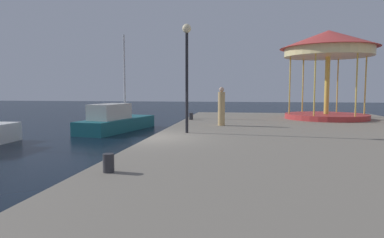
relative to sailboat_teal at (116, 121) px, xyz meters
name	(u,v)px	position (x,y,z in m)	size (l,w,h in m)	color
ground_plane	(150,158)	(4.34, -7.80, -0.64)	(120.00, 120.00, 0.00)	black
quay_dock	(326,152)	(10.64, -7.80, -0.24)	(12.62, 28.42, 0.80)	gray
sailboat_teal	(116,121)	(0.00, 0.00, 0.00)	(3.17, 6.63, 6.05)	#19606B
carousel	(328,53)	(12.76, 1.46, 4.10)	(5.63, 5.63, 5.27)	#B23333
lamp_post_mid_promenade	(187,59)	(5.52, -6.38, 3.15)	(0.36, 0.36, 4.37)	black
bollard_south	(109,163)	(4.94, -13.21, 0.36)	(0.24, 0.24, 0.40)	#2D2D33
bollard_center	(191,116)	(4.77, -0.36, 0.36)	(0.24, 0.24, 0.40)	#2D2D33
person_by_the_water	(221,107)	(6.73, -3.33, 1.05)	(0.34, 0.34, 1.89)	tan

